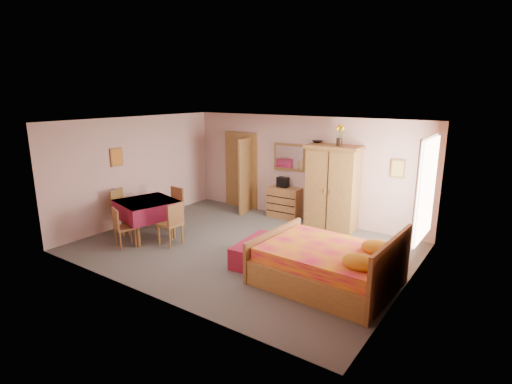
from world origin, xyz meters
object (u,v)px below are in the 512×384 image
Objects in this scene: wall_mirror at (289,157)px; chair_east at (170,223)px; stereo at (283,182)px; bench at (255,251)px; dining_table at (148,219)px; chair_west at (126,211)px; chair_south at (125,227)px; bed at (327,254)px; wardrobe at (332,188)px; floor_lamp at (316,182)px; sunflower_vase at (340,135)px; chest_of_drawers at (284,203)px; chair_north at (171,208)px.

chair_east is (-1.03, -3.22, -1.09)m from wall_mirror.
bench is (1.03, -2.74, -0.71)m from stereo.
chair_west is (-0.67, -0.07, 0.08)m from dining_table.
chair_south is at bearing -113.87° from stereo.
bed is (2.55, -2.80, -0.40)m from stereo.
wardrobe is at bearing -36.68° from chair_east.
dining_table is at bearing -130.05° from floor_lamp.
stereo reaches higher than chair_east.
floor_lamp reaches higher than dining_table.
sunflower_vase is at bearing -37.87° from chair_east.
chest_of_drawers is at bearing -16.26° from chair_east.
bed is at bearing 176.40° from chair_north.
bed is 2.37× the size of chair_north.
wall_mirror reaches higher than stereo.
bench is at bearing -101.10° from sunflower_vase.
stereo is 3.91m from chair_west.
chest_of_drawers is at bearing 134.08° from bed.
chair_east is at bearing -2.33° from dining_table.
chest_of_drawers is 3.91m from chair_west.
dining_table is at bearing 90.31° from chair_east.
chair_west is at bearing 94.41° from chair_east.
chair_east is (-1.98, -0.31, 0.26)m from bench.
wardrobe is 1.61× the size of bench.
chair_east is (-2.37, -2.90, -0.53)m from wardrobe.
chest_of_drawers is at bearing 86.05° from chair_south.
chest_of_drawers is 3.00× the size of stereo.
wall_mirror is 4.35m from chair_south.
wardrobe is (1.43, -0.15, 0.07)m from stereo.
chair_south is at bearing -117.56° from chest_of_drawers.
chair_north is at bearing -148.54° from wardrobe.
bench is 2.74m from dining_table.
bed is (1.65, -2.86, -0.50)m from floor_lamp.
chair_west reaches higher than chest_of_drawers.
dining_table is 0.66m from chair_south.
sunflower_vase is 5.08m from chair_south.
chair_south is at bearing -84.55° from dining_table.
wall_mirror is at bearing 64.03° from stereo.
dining_table reaches higher than chest_of_drawers.
bed is (2.46, -2.76, 0.13)m from chest_of_drawers.
bench is 3.42m from chair_west.
sunflower_vase is 0.39× the size of bench.
bench is at bearing 173.67° from chair_north.
wall_mirror is at bearing -123.36° from chair_north.
wardrobe is at bearing 70.34° from chair_south.
stereo reaches higher than chair_north.
wall_mirror is 0.39× the size of bed.
wardrobe is at bearing -17.35° from wall_mirror.
wall_mirror is at bearing 108.07° from bench.
wardrobe is at bearing -5.80° from stereo.
chair_north is 1.02× the size of chair_east.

